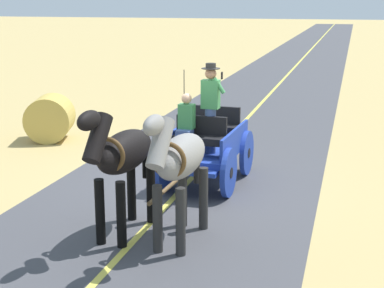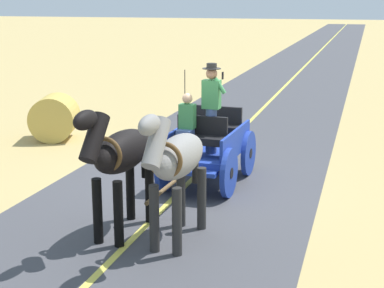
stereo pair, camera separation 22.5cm
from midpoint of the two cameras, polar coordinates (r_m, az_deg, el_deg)
ground_plane at (r=11.97m, az=-1.12°, el=-4.00°), size 200.00×200.00×0.00m
road_surface at (r=11.97m, az=-1.12°, el=-3.98°), size 5.37×160.00×0.01m
road_centre_stripe at (r=11.97m, az=-1.12°, el=-3.96°), size 0.12×160.00×0.00m
horse_drawn_carriage at (r=11.86m, az=0.89°, el=-0.07°), size 1.51×4.51×2.50m
horse_near_side at (r=8.81m, az=-2.03°, el=-1.66°), size 0.66×2.13×2.21m
horse_off_side at (r=9.16m, az=-7.56°, el=-1.15°), size 0.69×2.14×2.21m
hay_bale at (r=16.06m, az=-14.11°, el=2.46°), size 1.48×1.41×1.20m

